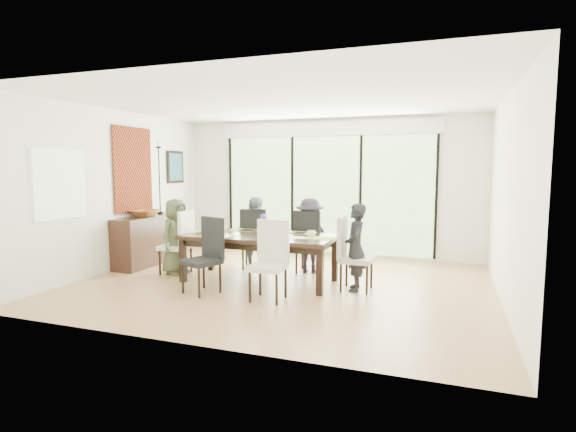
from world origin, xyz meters
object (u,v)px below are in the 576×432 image
(person_far_right, at_px, (310,236))
(chair_far_right, at_px, (310,241))
(cup_c, at_px, (311,234))
(chair_right_end, at_px, (357,254))
(cup_a, at_px, (223,229))
(bowl, at_px, (145,213))
(person_far_left, at_px, (254,233))
(laptop, at_px, (207,232))
(table_top, at_px, (259,237))
(vase, at_px, (263,231))
(chair_far_left, at_px, (255,238))
(chair_near_right, at_px, (268,261))
(chair_left_end, at_px, (175,242))
(sideboard, at_px, (150,240))
(chair_near_left, at_px, (201,256))
(cup_b, at_px, (266,233))
(person_right_end, at_px, (355,247))
(person_left_end, at_px, (176,236))

(person_far_right, bearing_deg, chair_far_right, -100.04)
(person_far_right, relative_size, cup_c, 10.40)
(chair_right_end, height_order, cup_c, chair_right_end)
(cup_a, bearing_deg, cup_c, -1.91)
(cup_c, distance_m, bowl, 3.19)
(person_far_left, relative_size, laptop, 3.91)
(chair_right_end, distance_m, person_far_right, 1.26)
(table_top, distance_m, vase, 0.11)
(chair_far_left, bearing_deg, chair_far_right, 164.50)
(person_far_right, bearing_deg, bowl, -1.55)
(chair_near_right, bearing_deg, chair_far_left, 116.95)
(chair_left_end, xyz_separation_m, chair_near_right, (2.00, -0.87, 0.00))
(cup_c, bearing_deg, sideboard, 172.95)
(chair_near_left, bearing_deg, cup_a, 122.65)
(chair_right_end, distance_m, bowl, 3.92)
(chair_far_right, distance_m, cup_b, 1.06)
(person_right_end, bearing_deg, chair_far_left, -123.85)
(chair_near_right, height_order, sideboard, chair_near_right)
(chair_right_end, height_order, vase, chair_right_end)
(table_top, distance_m, chair_right_end, 1.51)
(laptop, height_order, bowl, bowl)
(person_far_left, bearing_deg, cup_b, 112.71)
(chair_near_left, bearing_deg, person_far_left, 109.87)
(person_left_end, bearing_deg, chair_left_end, 100.98)
(chair_left_end, height_order, person_right_end, person_right_end)
(table_top, xyz_separation_m, sideboard, (-2.38, 0.49, -0.25))
(chair_near_left, height_order, vase, chair_near_left)
(chair_left_end, height_order, chair_near_right, same)
(laptop, bearing_deg, chair_near_left, -93.43)
(person_far_right, height_order, sideboard, person_far_right)
(person_left_end, distance_m, person_far_right, 2.19)
(chair_right_end, xyz_separation_m, vase, (-1.45, 0.05, 0.25))
(person_right_end, distance_m, bowl, 3.89)
(table_top, xyz_separation_m, person_left_end, (-1.48, 0.00, -0.07))
(table_top, height_order, person_far_right, person_far_right)
(person_right_end, bearing_deg, sideboard, -107.37)
(vase, bearing_deg, chair_near_left, -120.87)
(chair_right_end, xyz_separation_m, laptop, (-2.35, -0.10, 0.20))
(chair_near_left, distance_m, person_far_left, 1.70)
(table_top, bearing_deg, person_left_end, 180.00)
(cup_b, distance_m, bowl, 2.58)
(person_far_left, bearing_deg, chair_far_right, 171.03)
(vase, relative_size, sideboard, 0.07)
(person_right_end, height_order, cup_a, person_right_end)
(chair_right_end, distance_m, sideboard, 3.91)
(sideboard, bearing_deg, chair_far_left, 10.50)
(chair_near_left, bearing_deg, vase, 80.68)
(chair_near_left, relative_size, bowl, 2.28)
(table_top, distance_m, bowl, 2.42)
(person_right_end, height_order, person_far_left, same)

